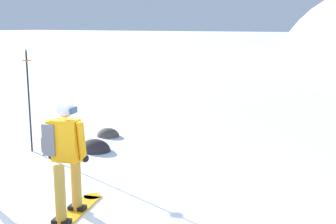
{
  "coord_description": "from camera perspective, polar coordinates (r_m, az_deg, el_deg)",
  "views": [
    {
      "loc": [
        4.07,
        -4.25,
        2.7
      ],
      "look_at": [
        0.03,
        3.22,
        1.0
      ],
      "focal_mm": 47.18,
      "sensor_mm": 36.0,
      "label": 1
    }
  ],
  "objects": [
    {
      "name": "rock_mid",
      "position": [
        10.91,
        -7.74,
        -3.11
      ],
      "size": [
        0.58,
        0.49,
        0.4
      ],
      "color": "#4C4742",
      "rests_on": "ground"
    },
    {
      "name": "ground_plane",
      "position": [
        6.47,
        -14.31,
        -13.69
      ],
      "size": [
        300.0,
        300.0,
        0.0
      ],
      "primitive_type": "plane",
      "color": "white"
    },
    {
      "name": "rock_dark",
      "position": [
        9.73,
        -9.44,
        -4.95
      ],
      "size": [
        0.72,
        0.61,
        0.5
      ],
      "color": "#282628",
      "rests_on": "ground"
    },
    {
      "name": "piste_marker_near",
      "position": [
        9.74,
        -17.56,
        2.25
      ],
      "size": [
        0.2,
        0.2,
        2.21
      ],
      "color": "black",
      "rests_on": "ground"
    },
    {
      "name": "snowboarder_main",
      "position": [
        6.27,
        -13.17,
        -5.48
      ],
      "size": [
        0.67,
        1.79,
        1.71
      ],
      "color": "orange",
      "rests_on": "ground"
    }
  ]
}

